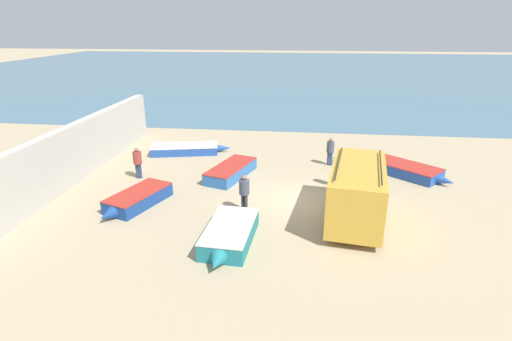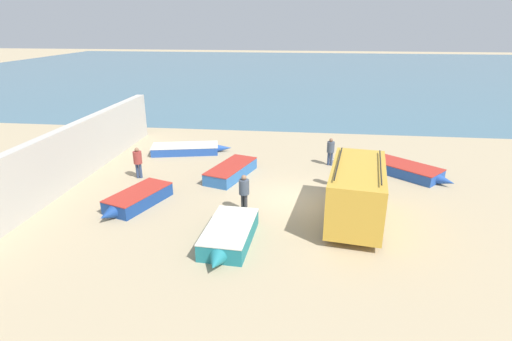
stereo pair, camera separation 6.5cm
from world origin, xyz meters
name	(u,v)px [view 1 (the left image)]	position (x,y,z in m)	size (l,w,h in m)	color
ground_plane	(293,200)	(0.00, 0.00, 0.00)	(200.00, 200.00, 0.00)	tan
sea_water	(303,70)	(0.00, 52.00, 0.00)	(120.00, 80.00, 0.01)	#477084
harbor_wall	(72,154)	(-11.05, 1.00, 1.44)	(0.50, 17.97, 2.89)	#BCB7AD
parked_van	(357,191)	(2.58, -1.71, 1.30)	(2.72, 5.14, 2.50)	gold
fishing_rowboat_0	(406,170)	(5.87, 3.95, 0.29)	(4.14, 3.78, 0.57)	#234CA3
fishing_rowboat_1	(187,149)	(-6.75, 6.24, 0.26)	(4.99, 2.42, 0.51)	#234CA3
fishing_rowboat_2	(232,170)	(-3.27, 2.73, 0.31)	(2.40, 4.38, 0.63)	#2D66AD
fishing_rowboat_3	(229,235)	(-2.19, -4.08, 0.34)	(1.81, 3.89, 0.67)	#1E757F
fishing_rowboat_4	(137,199)	(-6.84, -1.39, 0.31)	(2.37, 3.85, 0.62)	navy
fisherman_0	(244,190)	(-2.02, -1.40, 1.00)	(0.44, 0.44, 1.67)	#38383D
fisherman_1	(336,168)	(2.03, 1.92, 0.97)	(0.42, 0.42, 1.62)	#38383D
fisherman_2	(138,160)	(-8.04, 1.81, 0.99)	(0.43, 0.43, 1.65)	navy
fisherman_3	(330,149)	(1.92, 5.02, 0.95)	(0.42, 0.42, 1.58)	navy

